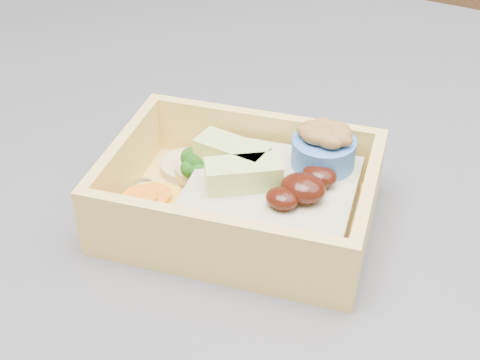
% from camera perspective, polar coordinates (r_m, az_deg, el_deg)
% --- Properties ---
extents(bento_box, '(0.19, 0.16, 0.06)m').
position_cam_1_polar(bento_box, '(0.44, 0.81, -1.12)').
color(bento_box, '#FAD267').
rests_on(bento_box, island).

